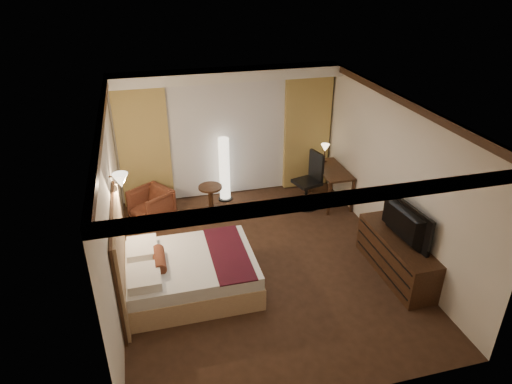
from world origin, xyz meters
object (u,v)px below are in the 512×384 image
object	(u,v)px
floor_lamp	(224,169)
desk	(331,185)
office_chair	(307,181)
dresser	(396,256)
side_table	(211,198)
television	(401,220)
bed	(192,274)
armchair	(151,203)

from	to	relation	value
floor_lamp	desk	bearing A→B (deg)	-17.54
office_chair	desk	bearing A→B (deg)	-10.44
desk	dresser	xyz separation A→B (m)	(0.05, -2.55, -0.04)
floor_lamp	dresser	world-z (taller)	floor_lamp
side_table	television	bearing A→B (deg)	-48.89
office_chair	side_table	bearing A→B (deg)	154.04
bed	side_table	size ratio (longest dim) A/B	3.72
side_table	television	xyz separation A→B (m)	(2.48, -2.85, 0.74)
dresser	television	bearing A→B (deg)	180.00
armchair	desk	bearing A→B (deg)	52.38
armchair	television	xyz separation A→B (m)	(3.66, -2.76, 0.66)
side_table	floor_lamp	world-z (taller)	floor_lamp
desk	office_chair	size ratio (longest dim) A/B	0.97
bed	dresser	size ratio (longest dim) A/B	1.13
dresser	bed	bearing A→B (deg)	172.19
desk	office_chair	xyz separation A→B (m)	(-0.55, -0.05, 0.20)
desk	armchair	bearing A→B (deg)	176.60
television	bed	bearing A→B (deg)	77.60
desk	dresser	distance (m)	2.55
office_chair	dresser	size ratio (longest dim) A/B	0.67
desk	television	bearing A→B (deg)	-89.55
armchair	desk	distance (m)	3.65
armchair	dresser	distance (m)	4.61
bed	television	distance (m)	3.30
office_chair	television	bearing A→B (deg)	-92.81
desk	dresser	world-z (taller)	desk
dresser	floor_lamp	bearing A→B (deg)	123.78
side_table	office_chair	distance (m)	1.97
armchair	television	size ratio (longest dim) A/B	0.60
bed	side_table	xyz separation A→B (m)	(0.71, 2.40, -0.02)
bed	desk	world-z (taller)	desk
desk	floor_lamp	bearing A→B (deg)	162.46
side_table	desk	world-z (taller)	desk
armchair	office_chair	bearing A→B (deg)	50.86
bed	side_table	distance (m)	2.51
side_table	floor_lamp	bearing A→B (deg)	44.89
office_chair	television	distance (m)	2.60
armchair	office_chair	world-z (taller)	office_chair
armchair	side_table	size ratio (longest dim) A/B	1.33
floor_lamp	office_chair	bearing A→B (deg)	-24.72
desk	bed	bearing A→B (deg)	-146.39
office_chair	television	xyz separation A→B (m)	(0.57, -2.50, 0.42)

